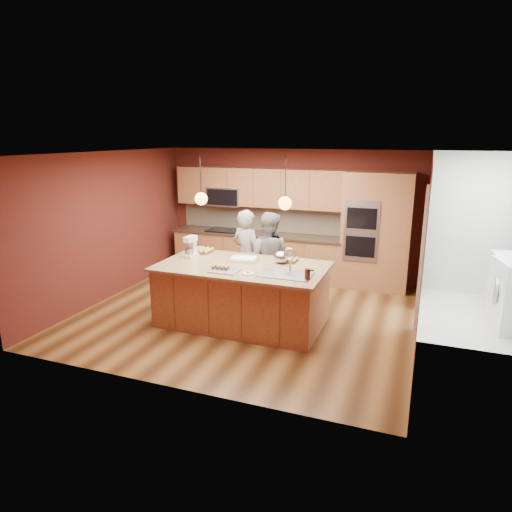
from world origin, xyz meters
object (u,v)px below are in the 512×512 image
at_px(stand_mixer, 191,248).
at_px(island, 243,294).
at_px(person_right, 268,259).
at_px(mixing_bowl, 281,257).
at_px(person_left, 247,256).

bearing_deg(stand_mixer, island, -0.80).
bearing_deg(person_right, mixing_bowl, 121.32).
height_order(island, person_right, person_right).
distance_m(island, stand_mixer, 1.21).
relative_size(person_left, person_right, 1.01).
xyz_separation_m(island, person_left, (-0.33, 1.00, 0.35)).
xyz_separation_m(person_left, stand_mixer, (-0.69, -0.83, 0.28)).
bearing_deg(person_left, person_right, -161.15).
relative_size(island, stand_mixer, 7.46).
distance_m(island, person_left, 1.11).
bearing_deg(mixing_bowl, island, -147.65).
distance_m(island, person_right, 1.06).
bearing_deg(mixing_bowl, person_left, 142.44).
relative_size(person_left, mixing_bowl, 6.85).
distance_m(person_left, mixing_bowl, 1.11).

